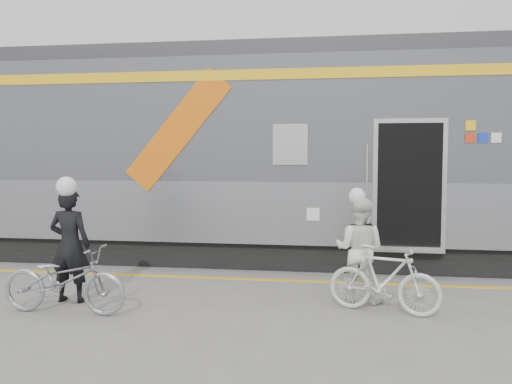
% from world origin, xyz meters
% --- Properties ---
extents(ground, '(90.00, 90.00, 0.00)m').
position_xyz_m(ground, '(0.00, 0.00, 0.00)').
color(ground, slate).
rests_on(ground, ground).
extents(train, '(24.00, 3.17, 4.10)m').
position_xyz_m(train, '(0.28, 4.19, 2.05)').
color(train, black).
rests_on(train, ground).
extents(safety_strip, '(24.00, 0.12, 0.01)m').
position_xyz_m(safety_strip, '(0.00, 2.15, 0.00)').
color(safety_strip, yellow).
rests_on(safety_strip, ground).
extents(man, '(0.60, 0.40, 1.62)m').
position_xyz_m(man, '(-2.42, 0.43, 0.81)').
color(man, black).
rests_on(man, ground).
extents(bicycle_left, '(1.70, 0.62, 0.89)m').
position_xyz_m(bicycle_left, '(-2.22, -0.12, 0.44)').
color(bicycle_left, '#979A9E').
rests_on(bicycle_left, ground).
extents(woman, '(0.85, 0.74, 1.47)m').
position_xyz_m(woman, '(1.61, 1.08, 0.74)').
color(woman, white).
rests_on(woman, ground).
extents(bicycle_right, '(1.54, 0.83, 0.89)m').
position_xyz_m(bicycle_right, '(1.91, 0.53, 0.45)').
color(bicycle_right, beige).
rests_on(bicycle_right, ground).
extents(helmet_man, '(0.28, 0.28, 0.28)m').
position_xyz_m(helmet_man, '(-2.42, 0.43, 1.76)').
color(helmet_man, white).
rests_on(helmet_man, man).
extents(helmet_woman, '(0.24, 0.24, 0.24)m').
position_xyz_m(helmet_woman, '(1.61, 1.08, 1.59)').
color(helmet_woman, white).
rests_on(helmet_woman, woman).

